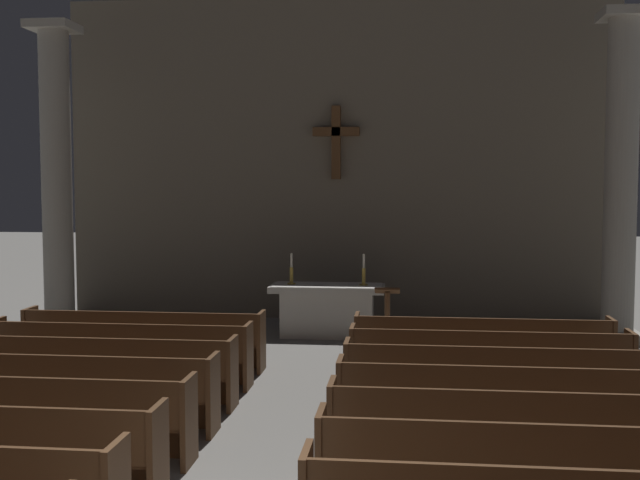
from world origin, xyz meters
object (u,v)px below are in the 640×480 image
at_px(pew_right_row_3, 539,471).
at_px(column_right_third, 621,183).
at_px(pew_left_row_7, 120,353).
at_px(lectern, 387,320).
at_px(pew_left_row_6, 92,370).
at_px(altar, 327,309).
at_px(pew_left_row_4, 15,416).
at_px(pew_right_row_4, 521,433).
at_px(pew_right_row_5, 508,404).
at_px(candlestick_right, 364,275).
at_px(pew_right_row_7, 489,362).
at_px(pew_left_row_5, 58,390).
at_px(pew_left_row_8, 144,339).
at_px(pew_right_row_8, 482,347).
at_px(pew_right_row_6, 497,381).
at_px(candlestick_left, 291,275).
at_px(column_left_third, 57,183).

height_order(pew_right_row_3, column_right_third, column_right_third).
xyz_separation_m(pew_left_row_7, lectern, (3.85, 2.78, 0.07)).
height_order(pew_left_row_6, altar, altar).
height_order(pew_left_row_4, pew_right_row_4, same).
xyz_separation_m(pew_right_row_5, candlestick_right, (-1.96, 6.06, 0.72)).
height_order(pew_left_row_7, pew_right_row_7, same).
relative_size(pew_right_row_3, column_right_third, 0.63).
distance_m(pew_left_row_5, pew_left_row_6, 1.04).
bearing_deg(pew_right_row_3, pew_right_row_4, 90.00).
height_order(pew_left_row_6, pew_left_row_8, same).
xyz_separation_m(pew_right_row_4, pew_right_row_8, (0.00, 4.16, 0.00)).
xyz_separation_m(pew_left_row_8, pew_right_row_6, (5.33, -2.08, 0.00)).
xyz_separation_m(pew_right_row_7, candlestick_right, (-1.96, 3.98, 0.72)).
bearing_deg(candlestick_left, pew_left_row_8, -123.71).
xyz_separation_m(pew_right_row_4, candlestick_right, (-1.96, 7.10, 0.72)).
bearing_deg(altar, pew_left_row_8, -132.14).
relative_size(pew_left_row_4, column_right_third, 0.63).
distance_m(pew_right_row_5, candlestick_right, 6.41).
relative_size(pew_left_row_4, column_left_third, 0.63).
bearing_deg(column_left_third, pew_left_row_6, -61.38).
height_order(pew_right_row_7, pew_right_row_8, same).
distance_m(pew_left_row_4, lectern, 7.04).
xyz_separation_m(pew_left_row_5, candlestick_right, (3.36, 6.06, 0.72)).
bearing_deg(column_left_third, pew_right_row_5, -37.04).
relative_size(column_right_third, candlestick_right, 10.16).
xyz_separation_m(pew_right_row_3, pew_right_row_7, (0.00, 4.16, 0.00)).
height_order(column_left_third, lectern, column_left_third).
distance_m(pew_left_row_5, pew_left_row_7, 2.08).
bearing_deg(pew_left_row_5, pew_right_row_4, -11.03).
distance_m(pew_left_row_6, pew_right_row_4, 5.72).
bearing_deg(pew_left_row_8, altar, 47.86).
bearing_deg(lectern, column_left_third, 169.30).
relative_size(pew_left_row_6, pew_left_row_7, 1.00).
distance_m(pew_left_row_7, column_left_third, 5.49).
bearing_deg(pew_right_row_8, pew_right_row_4, -90.00).
bearing_deg(lectern, pew_right_row_5, -73.06).
bearing_deg(pew_right_row_8, pew_right_row_7, -90.00).
xyz_separation_m(candlestick_left, lectern, (1.88, -1.20, -0.65)).
height_order(pew_right_row_5, candlestick_left, candlestick_left).
bearing_deg(pew_left_row_8, pew_right_row_5, -30.32).
xyz_separation_m(pew_right_row_7, candlestick_left, (-3.36, 3.98, 0.72)).
bearing_deg(pew_left_row_7, pew_left_row_6, -90.00).
bearing_deg(lectern, altar, 134.60).
bearing_deg(altar, candlestick_left, -180.00).
relative_size(pew_right_row_8, altar, 1.76).
distance_m(pew_right_row_6, lectern, 4.10).
bearing_deg(pew_left_row_8, pew_left_row_5, -90.00).
relative_size(pew_right_row_7, lectern, 3.37).
height_order(pew_left_row_7, column_left_third, column_left_third).
bearing_deg(pew_left_row_7, pew_right_row_4, -30.32).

